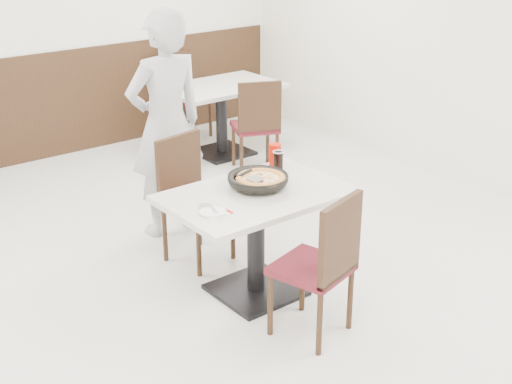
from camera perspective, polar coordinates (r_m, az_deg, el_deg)
floor at (r=5.03m, az=-1.44°, el=-7.94°), size 7.00×7.00×0.00m
wall_back at (r=7.54m, az=-18.11°, el=12.64°), size 6.00×0.04×2.80m
wainscot_back at (r=7.69m, az=-17.30°, el=6.40°), size 5.90×0.03×1.10m
main_table at (r=4.84m, az=-0.01°, el=-4.15°), size 1.28×0.92×0.75m
chair_near at (r=4.38m, az=4.48°, el=-5.81°), size 0.51×0.51×0.95m
chair_far at (r=5.26m, az=-4.67°, el=-0.79°), size 0.49×0.49×0.95m
trivet at (r=4.71m, az=-0.02°, el=0.31°), size 0.12×0.12×0.04m
pizza_pan at (r=4.75m, az=0.16°, el=0.83°), size 0.43×0.43×0.01m
pizza at (r=4.72m, az=0.37°, el=0.90°), size 0.36×0.36×0.02m
pizza_server at (r=4.66m, az=-0.06°, el=1.06°), size 0.09×0.10×0.00m
napkin at (r=4.39m, az=-3.32°, el=-1.65°), size 0.16×0.16×0.00m
side_plate at (r=4.39m, az=-3.48°, el=-1.59°), size 0.18×0.18×0.01m
fork at (r=4.41m, az=-3.47°, el=-1.33°), size 0.06×0.15×0.00m
cola_glass at (r=5.07m, az=1.78°, el=2.49°), size 0.08×0.08×0.13m
red_cup at (r=5.15m, az=1.53°, el=3.01°), size 0.09×0.09×0.16m
diner_person at (r=5.63m, az=-7.21°, el=5.34°), size 0.67×0.45×1.81m
bg_table_right at (r=7.59m, az=-2.77°, el=5.80°), size 1.24×0.86×0.75m
bg_chair_right_near at (r=7.07m, az=-0.09°, el=5.41°), size 0.55×0.55×0.95m
bg_chair_right_far at (r=8.13m, az=-5.52°, el=7.59°), size 0.52×0.52×0.95m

